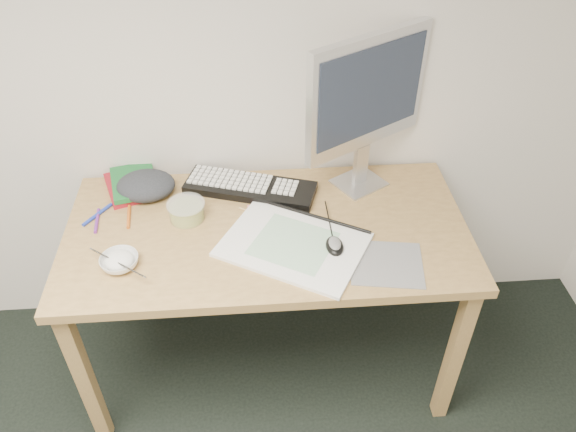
% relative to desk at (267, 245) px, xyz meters
% --- Properties ---
extents(desk, '(1.40, 0.70, 0.75)m').
position_rel_desk_xyz_m(desk, '(0.00, 0.00, 0.00)').
color(desk, tan).
rests_on(desk, ground).
extents(mousepad, '(0.26, 0.24, 0.00)m').
position_rel_desk_xyz_m(mousepad, '(0.38, -0.21, 0.08)').
color(mousepad, slate).
rests_on(mousepad, desk).
extents(sketchpad, '(0.56, 0.51, 0.01)m').
position_rel_desk_xyz_m(sketchpad, '(0.08, -0.10, 0.09)').
color(sketchpad, silver).
rests_on(sketchpad, desk).
extents(keyboard, '(0.51, 0.30, 0.03)m').
position_rel_desk_xyz_m(keyboard, '(-0.05, 0.22, 0.10)').
color(keyboard, black).
rests_on(keyboard, desk).
extents(monitor, '(0.45, 0.29, 0.59)m').
position_rel_desk_xyz_m(monitor, '(0.36, 0.23, 0.45)').
color(monitor, silver).
rests_on(monitor, desk).
extents(mouse, '(0.06, 0.10, 0.03)m').
position_rel_desk_xyz_m(mouse, '(0.22, -0.13, 0.11)').
color(mouse, black).
rests_on(mouse, sketchpad).
extents(rice_bowl, '(0.15, 0.15, 0.04)m').
position_rel_desk_xyz_m(rice_bowl, '(-0.48, -0.15, 0.10)').
color(rice_bowl, white).
rests_on(rice_bowl, desk).
extents(chopsticks, '(0.20, 0.15, 0.02)m').
position_rel_desk_xyz_m(chopsticks, '(-0.48, -0.18, 0.12)').
color(chopsticks, silver).
rests_on(chopsticks, rice_bowl).
extents(fruit_tub, '(0.15, 0.15, 0.07)m').
position_rel_desk_xyz_m(fruit_tub, '(-0.28, 0.08, 0.11)').
color(fruit_tub, gold).
rests_on(fruit_tub, desk).
extents(book_red, '(0.22, 0.26, 0.02)m').
position_rel_desk_xyz_m(book_red, '(-0.50, 0.27, 0.09)').
color(book_red, maroon).
rests_on(book_red, desk).
extents(book_green, '(0.21, 0.25, 0.02)m').
position_rel_desk_xyz_m(book_green, '(-0.49, 0.26, 0.11)').
color(book_green, '#18602A').
rests_on(book_green, book_red).
extents(cloth_lump, '(0.22, 0.20, 0.07)m').
position_rel_desk_xyz_m(cloth_lump, '(-0.44, 0.23, 0.12)').
color(cloth_lump, '#24252B').
rests_on(cloth_lump, desk).
extents(pencil_pink, '(0.16, 0.07, 0.01)m').
position_rel_desk_xyz_m(pencil_pink, '(0.01, 0.09, 0.09)').
color(pencil_pink, pink).
rests_on(pencil_pink, desk).
extents(pencil_tan, '(0.16, 0.11, 0.01)m').
position_rel_desk_xyz_m(pencil_tan, '(-0.01, 0.06, 0.09)').
color(pencil_tan, tan).
rests_on(pencil_tan, desk).
extents(pencil_black, '(0.16, 0.05, 0.01)m').
position_rel_desk_xyz_m(pencil_black, '(0.08, 0.02, 0.09)').
color(pencil_black, black).
rests_on(pencil_black, desk).
extents(marker_blue, '(0.09, 0.12, 0.01)m').
position_rel_desk_xyz_m(marker_blue, '(-0.60, 0.11, 0.09)').
color(marker_blue, '#1F36AA').
rests_on(marker_blue, desk).
extents(marker_orange, '(0.02, 0.12, 0.01)m').
position_rel_desk_xyz_m(marker_orange, '(-0.49, 0.09, 0.09)').
color(marker_orange, '#CA5C17').
rests_on(marker_orange, desk).
extents(marker_purple, '(0.02, 0.13, 0.01)m').
position_rel_desk_xyz_m(marker_purple, '(-0.59, 0.08, 0.09)').
color(marker_purple, '#6E268E').
rests_on(marker_purple, desk).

